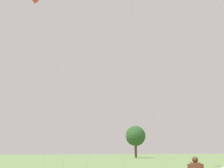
{
  "coord_description": "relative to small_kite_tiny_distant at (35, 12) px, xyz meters",
  "views": [
    {
      "loc": [
        -8.06,
        -4.48,
        1.77
      ],
      "look_at": [
        -1.27,
        10.43,
        5.88
      ],
      "focal_mm": 43.07,
      "sensor_mm": 36.0,
      "label": 1
    }
  ],
  "objects": [
    {
      "name": "small_kite_tiny_distant",
      "position": [
        0.0,
        0.0,
        0.0
      ],
      "size": [
        2.02,
        1.71,
        15.8
      ],
      "rotation": [
        0.0,
        0.0,
        0.39
      ],
      "color": "red",
      "rests_on": "ground"
    },
    {
      "name": "tree_oak_right",
      "position": [
        34.41,
        42.84,
        -8.34
      ],
      "size": [
        5.51,
        5.51,
        8.66
      ],
      "color": "#513823",
      "rests_on": "ground"
    }
  ]
}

